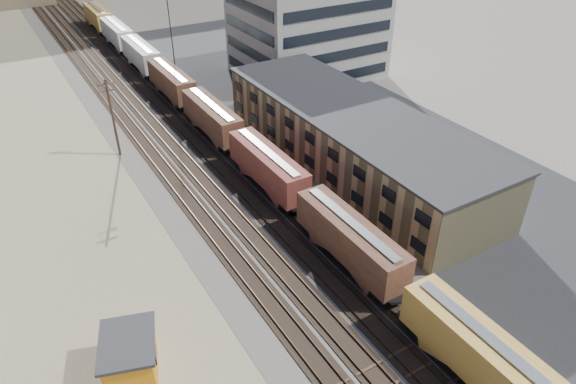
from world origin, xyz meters
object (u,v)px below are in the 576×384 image
parked_car_blue (341,109)px  maintenance_shed (130,358)px  utility_pole_north (113,116)px  freight_train (190,98)px

parked_car_blue → maintenance_shed: bearing=-170.7°
maintenance_shed → parked_car_blue: 49.57m
maintenance_shed → parked_car_blue: maintenance_shed is taller
utility_pole_north → maintenance_shed: utility_pole_north is taller
freight_train → utility_pole_north: bearing=-152.7°
freight_train → parked_car_blue: bearing=-28.7°
freight_train → maintenance_shed: (-20.71, -39.95, -0.94)m
freight_train → utility_pole_north: size_ratio=11.97×
utility_pole_north → maintenance_shed: (-8.41, -33.60, -3.45)m
parked_car_blue → freight_train: bearing=124.1°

